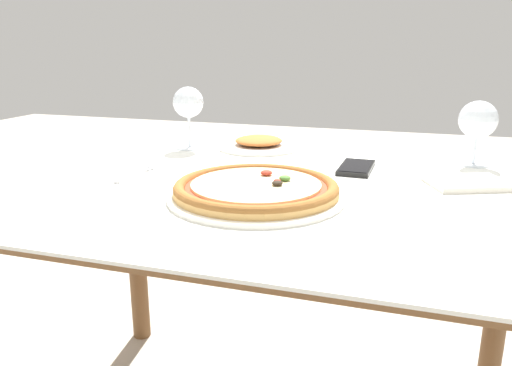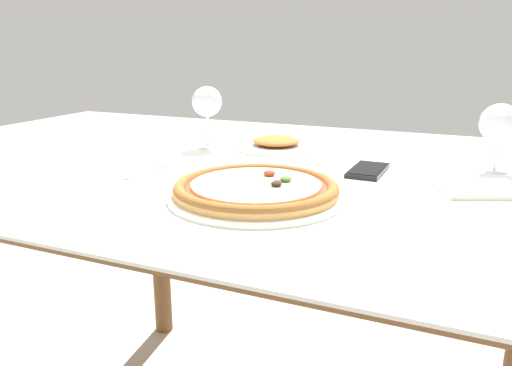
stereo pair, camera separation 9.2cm
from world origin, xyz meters
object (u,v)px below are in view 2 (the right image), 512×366
at_px(dining_table, 272,214).
at_px(cell_phone, 368,170).
at_px(wine_glass_far_right, 500,125).
at_px(side_plate, 276,144).
at_px(fork, 151,169).
at_px(pizza_plate, 256,190).
at_px(wine_glass_far_left, 207,104).

xyz_separation_m(dining_table, cell_phone, (0.18, 0.12, 0.09)).
relative_size(wine_glass_far_right, side_plate, 0.69).
distance_m(dining_table, fork, 0.29).
bearing_deg(wine_glass_far_right, side_plate, 176.31).
relative_size(dining_table, pizza_plate, 4.08).
height_order(dining_table, pizza_plate, pizza_plate).
xyz_separation_m(fork, side_plate, (0.17, 0.34, 0.01)).
bearing_deg(dining_table, pizza_plate, -79.84).
bearing_deg(wine_glass_far_left, side_plate, 17.01).
bearing_deg(cell_phone, wine_glass_far_left, 166.93).
height_order(pizza_plate, cell_phone, pizza_plate).
xyz_separation_m(dining_table, fork, (-0.27, -0.05, 0.09)).
bearing_deg(dining_table, wine_glass_far_right, 29.73).
height_order(fork, wine_glass_far_right, wine_glass_far_right).
xyz_separation_m(dining_table, wine_glass_far_left, (-0.28, 0.23, 0.20)).
distance_m(dining_table, pizza_plate, 0.19).
relative_size(wine_glass_far_right, cell_phone, 1.04).
xyz_separation_m(fork, wine_glass_far_right, (0.71, 0.30, 0.10)).
distance_m(fork, wine_glass_far_right, 0.78).
distance_m(pizza_plate, cell_phone, 0.32).
bearing_deg(dining_table, cell_phone, 34.20).
bearing_deg(fork, wine_glass_far_right, 23.14).
relative_size(fork, wine_glass_far_right, 1.11).
bearing_deg(fork, cell_phone, 21.24).
relative_size(wine_glass_far_left, wine_glass_far_right, 1.10).
relative_size(wine_glass_far_left, cell_phone, 1.15).
bearing_deg(side_plate, wine_glass_far_right, -3.69).
bearing_deg(side_plate, cell_phone, -29.94).
height_order(wine_glass_far_left, cell_phone, wine_glass_far_left).
distance_m(fork, wine_glass_far_left, 0.31).
bearing_deg(cell_phone, fork, -158.76).
bearing_deg(pizza_plate, fork, 161.60).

